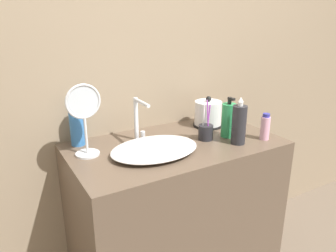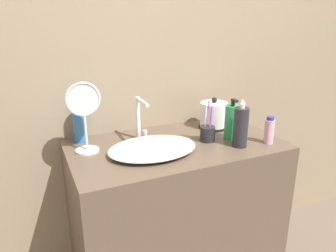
# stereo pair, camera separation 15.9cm
# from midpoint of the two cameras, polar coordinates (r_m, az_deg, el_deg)

# --- Properties ---
(wall_back) EXTENTS (6.00, 0.04, 2.60)m
(wall_back) POSITION_cam_midpoint_polar(r_m,az_deg,el_deg) (1.82, -6.46, 12.09)
(wall_back) COLOR gray
(wall_back) RESTS_ON ground_plane
(vanity_counter) EXTENTS (1.06, 0.59, 0.90)m
(vanity_counter) POSITION_cam_midpoint_polar(r_m,az_deg,el_deg) (1.86, -1.32, -15.96)
(vanity_counter) COLOR brown
(vanity_counter) RESTS_ON ground_plane
(sink_basin) EXTENTS (0.42, 0.31, 0.04)m
(sink_basin) POSITION_cam_midpoint_polar(r_m,az_deg,el_deg) (1.53, -5.32, -4.00)
(sink_basin) COLOR white
(sink_basin) RESTS_ON vanity_counter
(faucet) EXTENTS (0.06, 0.16, 0.22)m
(faucet) POSITION_cam_midpoint_polar(r_m,az_deg,el_deg) (1.65, -7.92, 1.50)
(faucet) COLOR silver
(faucet) RESTS_ON vanity_counter
(electric_kettle) EXTENTS (0.17, 0.17, 0.18)m
(electric_kettle) POSITION_cam_midpoint_polar(r_m,az_deg,el_deg) (1.88, 4.58, 1.94)
(electric_kettle) COLOR black
(electric_kettle) RESTS_ON vanity_counter
(toothbrush_cup) EXTENTS (0.08, 0.08, 0.21)m
(toothbrush_cup) POSITION_cam_midpoint_polar(r_m,az_deg,el_deg) (1.69, 3.92, -1.04)
(toothbrush_cup) COLOR #232328
(toothbrush_cup) RESTS_ON vanity_counter
(lotion_bottle) EXTENTS (0.07, 0.07, 0.22)m
(lotion_bottle) POSITION_cam_midpoint_polar(r_m,az_deg,el_deg) (1.68, -18.25, -0.17)
(lotion_bottle) COLOR #3370B7
(lotion_bottle) RESTS_ON vanity_counter
(shampoo_bottle) EXTENTS (0.05, 0.05, 0.14)m
(shampoo_bottle) POSITION_cam_midpoint_polar(r_m,az_deg,el_deg) (1.73, 14.07, -0.24)
(shampoo_bottle) COLOR #EAA8C6
(shampoo_bottle) RESTS_ON vanity_counter
(mouthwash_bottle) EXTENTS (0.07, 0.07, 0.21)m
(mouthwash_bottle) POSITION_cam_midpoint_polar(r_m,az_deg,el_deg) (1.72, 7.90, 1.00)
(mouthwash_bottle) COLOR #2D9956
(mouthwash_bottle) RESTS_ON vanity_counter
(hand_cream_bottle) EXTENTS (0.07, 0.07, 0.24)m
(hand_cream_bottle) POSITION_cam_midpoint_polar(r_m,az_deg,el_deg) (1.63, 9.57, 0.27)
(hand_cream_bottle) COLOR #28282D
(hand_cream_bottle) RESTS_ON vanity_counter
(vanity_mirror) EXTENTS (0.16, 0.11, 0.33)m
(vanity_mirror) POSITION_cam_midpoint_polar(r_m,az_deg,el_deg) (1.52, -17.31, 1.66)
(vanity_mirror) COLOR silver
(vanity_mirror) RESTS_ON vanity_counter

